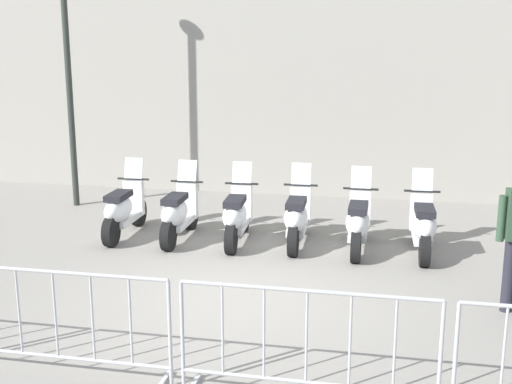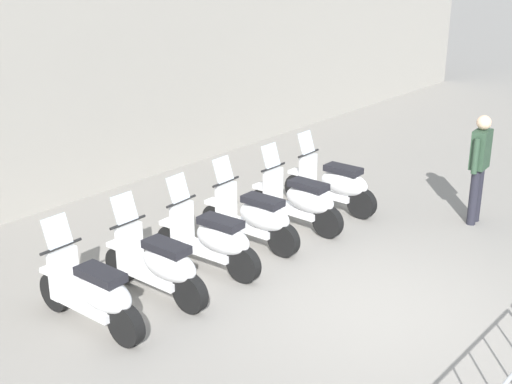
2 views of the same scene
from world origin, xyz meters
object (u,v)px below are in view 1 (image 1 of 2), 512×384
Objects in this scene: motorcycle_0 at (123,210)px; motorcycle_1 at (178,213)px; motorcycle_3 at (297,218)px; motorcycle_4 at (358,223)px; barrier_segment_2 at (56,323)px; motorcycle_5 at (423,226)px; barrier_segment_3 at (306,346)px; street_lamp at (66,37)px; motorcycle_2 at (237,216)px.

motorcycle_1 is at bearing 2.72° from motorcycle_0.
motorcycle_4 is at bearing -1.92° from motorcycle_3.
motorcycle_1 is 0.74× the size of barrier_segment_2.
motorcycle_5 reaches higher than barrier_segment_3.
barrier_segment_2 is at bearing -71.02° from motorcycle_0.
motorcycle_5 is 0.74× the size of barrier_segment_3.
barrier_segment_3 is at bearing -45.56° from street_lamp.
motorcycle_4 reaches higher than barrier_segment_3.
street_lamp reaches higher than motorcycle_1.
barrier_segment_2 is 7.52m from street_lamp.
motorcycle_5 is at bearing -11.71° from street_lamp.
motorcycle_5 is (1.93, 0.05, 0.00)m from motorcycle_3.
motorcycle_5 is at bearing 1.57° from motorcycle_3.
street_lamp is (-3.42, 6.11, 2.75)m from barrier_segment_2.
motorcycle_1 is at bearing -174.60° from motorcycle_2.
motorcycle_4 and motorcycle_5 have the same top height.
street_lamp is at bearing 165.60° from motorcycle_4.
street_lamp is at bearing 157.48° from motorcycle_2.
barrier_segment_2 is (-0.43, -4.51, 0.07)m from motorcycle_2.
motorcycle_3 is 4.61m from barrier_segment_3.
motorcycle_0 is 1.00× the size of motorcycle_4.
motorcycle_0 and motorcycle_2 have the same top height.
motorcycle_1 is 0.32× the size of street_lamp.
barrier_segment_2 is 2.41m from barrier_segment_3.
motorcycle_4 is at bearing -14.40° from street_lamp.
barrier_segment_3 is at bearing -77.17° from motorcycle_3.
motorcycle_1 is at bearing -30.34° from street_lamp.
motorcycle_2 is at bearing -171.26° from motorcycle_3.
motorcycle_1 and motorcycle_3 have the same top height.
motorcycle_1 reaches higher than barrier_segment_3.
motorcycle_0 is at bearing 132.88° from barrier_segment_3.
street_lamp reaches higher than motorcycle_2.
motorcycle_0 and motorcycle_4 have the same top height.
barrier_segment_3 is (2.95, -4.26, 0.07)m from motorcycle_1.
barrier_segment_2 is at bearing -60.72° from street_lamp.
motorcycle_5 is 5.76m from barrier_segment_2.
motorcycle_0 is 4.83m from motorcycle_5.
street_lamp is (-4.81, 1.45, 2.82)m from motorcycle_3.
street_lamp is (-2.89, 1.69, 2.82)m from motorcycle_1.
motorcycle_0 and motorcycle_1 have the same top height.
motorcycle_0 is 4.62m from barrier_segment_2.
motorcycle_5 is 0.32× the size of street_lamp.
barrier_segment_3 is at bearing -47.12° from motorcycle_0.
barrier_segment_2 is (-3.32, -4.71, 0.07)m from motorcycle_5.
motorcycle_3 is at bearing -16.78° from street_lamp.
barrier_segment_2 is at bearing -95.41° from motorcycle_2.
barrier_segment_3 is (1.02, -4.50, 0.07)m from motorcycle_3.
motorcycle_2 is at bearing 5.40° from motorcycle_1.
motorcycle_3 is at bearing 8.74° from motorcycle_2.
barrier_segment_2 is at bearing -176.16° from barrier_segment_3.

